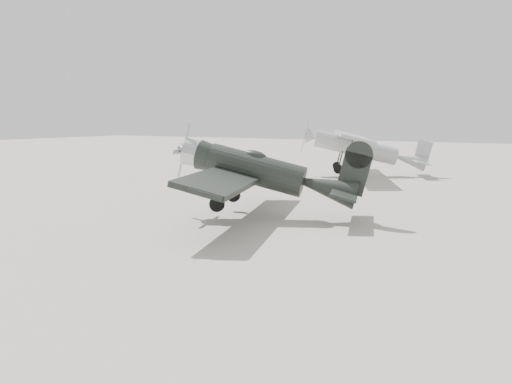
# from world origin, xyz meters

# --- Properties ---
(ground) EXTENTS (160.00, 160.00, 0.00)m
(ground) POSITION_xyz_m (0.00, 0.00, 0.00)
(ground) COLOR #A69F93
(ground) RESTS_ON ground
(lowwing_monoplane) EXTENTS (7.90, 10.86, 3.51)m
(lowwing_monoplane) POSITION_xyz_m (0.79, 6.21, 1.86)
(lowwing_monoplane) COLOR black
(lowwing_monoplane) RESTS_ON ground
(highwing_monoplane) EXTENTS (9.11, 12.25, 3.54)m
(highwing_monoplane) POSITION_xyz_m (-0.59, 23.16, 2.22)
(highwing_monoplane) COLOR gray
(highwing_monoplane) RESTS_ON ground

